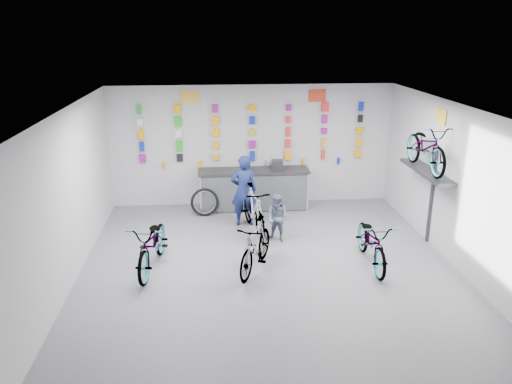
{
  "coord_description": "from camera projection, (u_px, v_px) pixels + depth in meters",
  "views": [
    {
      "loc": [
        -1.0,
        -8.13,
        4.33
      ],
      "look_at": [
        -0.14,
        1.4,
        1.14
      ],
      "focal_mm": 35.0,
      "sensor_mm": 36.0,
      "label": 1
    }
  ],
  "objects": [
    {
      "name": "spare_wheel",
      "position": [
        205.0,
        202.0,
        11.92
      ],
      "size": [
        0.69,
        0.26,
        0.67
      ],
      "rotation": [
        0.0,
        0.0,
        0.09
      ],
      "color": "black",
      "rests_on": "floor"
    },
    {
      "name": "counter",
      "position": [
        254.0,
        190.0,
        12.33
      ],
      "size": [
        2.7,
        0.66,
        1.0
      ],
      "color": "black",
      "rests_on": "floor"
    },
    {
      "name": "sign_left",
      "position": [
        189.0,
        97.0,
        11.91
      ],
      "size": [
        0.42,
        0.02,
        0.3
      ],
      "primitive_type": "cube",
      "color": "gold",
      "rests_on": "wall_back"
    },
    {
      "name": "sign_side",
      "position": [
        441.0,
        117.0,
        9.73
      ],
      "size": [
        0.02,
        0.4,
        0.3
      ],
      "primitive_type": "cube",
      "color": "gold",
      "rests_on": "wall_right"
    },
    {
      "name": "bike_right",
      "position": [
        372.0,
        242.0,
        9.4
      ],
      "size": [
        0.67,
        1.8,
        0.94
      ],
      "primitive_type": "imported",
      "rotation": [
        0.0,
        0.0,
        -0.03
      ],
      "color": "gray",
      "rests_on": "floor"
    },
    {
      "name": "wall_bracket",
      "position": [
        427.0,
        175.0,
        10.09
      ],
      "size": [
        0.39,
        1.9,
        2.0
      ],
      "color": "#333338",
      "rests_on": "wall_right"
    },
    {
      "name": "wall_front",
      "position": [
        319.0,
        330.0,
        4.88
      ],
      "size": [
        7.0,
        0.0,
        7.0
      ],
      "primitive_type": "plane",
      "rotation": [
        -1.57,
        0.0,
        0.0
      ],
      "color": "#B0B0B3",
      "rests_on": "floor"
    },
    {
      "name": "clerk",
      "position": [
        244.0,
        191.0,
        11.21
      ],
      "size": [
        0.61,
        0.41,
        1.63
      ],
      "primitive_type": "imported",
      "rotation": [
        0.0,
        0.0,
        3.17
      ],
      "color": "#121D4A",
      "rests_on": "floor"
    },
    {
      "name": "sign_right",
      "position": [
        317.0,
        96.0,
        12.17
      ],
      "size": [
        0.42,
        0.02,
        0.3
      ],
      "primitive_type": "cube",
      "color": "red",
      "rests_on": "wall_back"
    },
    {
      "name": "bike_left",
      "position": [
        153.0,
        244.0,
        9.23
      ],
      "size": [
        0.9,
        1.94,
        0.98
      ],
      "primitive_type": "imported",
      "rotation": [
        0.0,
        0.0,
        -0.14
      ],
      "color": "gray",
      "rests_on": "floor"
    },
    {
      "name": "customer",
      "position": [
        278.0,
        218.0,
        10.43
      ],
      "size": [
        0.63,
        0.6,
        1.02
      ],
      "primitive_type": "imported",
      "rotation": [
        0.0,
        0.0,
        -0.58
      ],
      "color": "#515872",
      "rests_on": "floor"
    },
    {
      "name": "wall_back",
      "position": [
        252.0,
        146.0,
        12.44
      ],
      "size": [
        7.0,
        0.0,
        7.0
      ],
      "primitive_type": "plane",
      "rotation": [
        1.57,
        0.0,
        0.0
      ],
      "color": "#B0B0B3",
      "rests_on": "floor"
    },
    {
      "name": "floor",
      "position": [
        270.0,
        275.0,
        9.13
      ],
      "size": [
        8.0,
        8.0,
        0.0
      ],
      "primitive_type": "plane",
      "color": "#55555A",
      "rests_on": "ground"
    },
    {
      "name": "wall_right",
      "position": [
        464.0,
        192.0,
        8.96
      ],
      "size": [
        0.0,
        8.0,
        8.0
      ],
      "primitive_type": "plane",
      "rotation": [
        1.57,
        0.0,
        -1.57
      ],
      "color": "#B0B0B3",
      "rests_on": "floor"
    },
    {
      "name": "wall_left",
      "position": [
        64.0,
        204.0,
        8.36
      ],
      "size": [
        0.0,
        8.0,
        8.0
      ],
      "primitive_type": "plane",
      "rotation": [
        1.57,
        0.0,
        1.57
      ],
      "color": "#B0B0B3",
      "rests_on": "floor"
    },
    {
      "name": "register",
      "position": [
        277.0,
        165.0,
        12.19
      ],
      "size": [
        0.31,
        0.33,
        0.22
      ],
      "primitive_type": "cube",
      "rotation": [
        0.0,
        0.0,
        -0.11
      ],
      "color": "black",
      "rests_on": "counter"
    },
    {
      "name": "ceiling",
      "position": [
        272.0,
        111.0,
        8.19
      ],
      "size": [
        8.0,
        8.0,
        0.0
      ],
      "primitive_type": "plane",
      "rotation": [
        3.14,
        0.0,
        0.0
      ],
      "color": "white",
      "rests_on": "wall_back"
    },
    {
      "name": "bike_wall",
      "position": [
        426.0,
        147.0,
        9.9
      ],
      "size": [
        0.63,
        1.8,
        0.95
      ],
      "primitive_type": "imported",
      "color": "gray",
      "rests_on": "wall_bracket"
    },
    {
      "name": "merch_wall",
      "position": [
        250.0,
        134.0,
        12.27
      ],
      "size": [
        5.57,
        0.08,
        1.56
      ],
      "color": "#8B127F",
      "rests_on": "wall_back"
    },
    {
      "name": "bike_service",
      "position": [
        254.0,
        210.0,
        10.89
      ],
      "size": [
        0.77,
        1.8,
        1.05
      ],
      "primitive_type": "imported",
      "rotation": [
        0.0,
        0.0,
        0.17
      ],
      "color": "gray",
      "rests_on": "floor"
    },
    {
      "name": "bike_center",
      "position": [
        256.0,
        246.0,
        9.16
      ],
      "size": [
        1.09,
        1.66,
        0.97
      ],
      "primitive_type": "imported",
      "rotation": [
        0.0,
        0.0,
        -0.43
      ],
      "color": "gray",
      "rests_on": "floor"
    }
  ]
}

